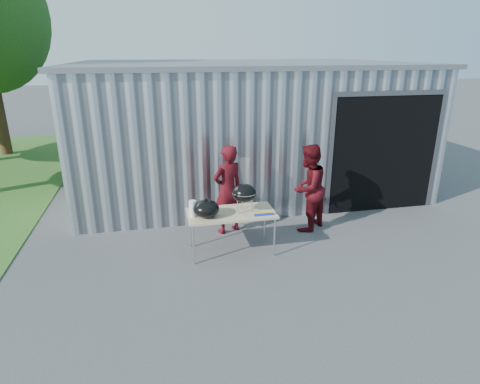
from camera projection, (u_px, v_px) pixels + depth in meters
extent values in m
plane|color=#424244|center=(253.00, 261.00, 6.80)|extent=(80.00, 80.00, 0.00)
cube|color=silver|center=(241.00, 124.00, 10.79)|extent=(8.00, 6.00, 3.00)
cube|color=slate|center=(241.00, 64.00, 10.27)|extent=(8.20, 6.20, 0.10)
cube|color=black|center=(370.00, 149.00, 9.13)|extent=(2.40, 1.20, 2.50)
cube|color=#4C4C51|center=(392.00, 93.00, 8.17)|extent=(2.52, 0.08, 0.10)
cylinder|color=#442D19|center=(1.00, 122.00, 13.44)|extent=(0.36, 0.36, 2.19)
cube|color=tan|center=(231.00, 213.00, 6.87)|extent=(1.50, 0.75, 0.04)
cylinder|color=silver|center=(194.00, 245.00, 6.57)|extent=(0.03, 0.03, 0.71)
cylinder|color=silver|center=(274.00, 237.00, 6.85)|extent=(0.03, 0.03, 0.71)
cylinder|color=silver|center=(190.00, 229.00, 7.15)|extent=(0.03, 0.03, 0.71)
cylinder|color=silver|center=(265.00, 223.00, 7.43)|extent=(0.03, 0.03, 0.71)
ellipsoid|color=black|center=(244.00, 193.00, 6.80)|extent=(0.41, 0.41, 0.31)
cylinder|color=silver|center=(244.00, 192.00, 6.80)|extent=(0.42, 0.42, 0.02)
cylinder|color=silver|center=(244.00, 192.00, 6.79)|extent=(0.40, 0.40, 0.01)
cylinder|color=silver|center=(242.00, 202.00, 7.00)|extent=(0.02, 0.02, 0.24)
cylinder|color=silver|center=(238.00, 207.00, 6.78)|extent=(0.02, 0.02, 0.24)
cylinder|color=silver|center=(252.00, 206.00, 6.83)|extent=(0.02, 0.02, 0.24)
cylinder|color=#D36F4B|center=(237.00, 192.00, 6.76)|extent=(0.02, 0.14, 0.02)
cylinder|color=#D36F4B|center=(239.00, 191.00, 6.77)|extent=(0.02, 0.14, 0.02)
cylinder|color=#D36F4B|center=(242.00, 191.00, 6.78)|extent=(0.02, 0.14, 0.02)
cylinder|color=#D36F4B|center=(244.00, 191.00, 6.79)|extent=(0.02, 0.14, 0.02)
cylinder|color=#D36F4B|center=(247.00, 191.00, 6.80)|extent=(0.02, 0.14, 0.02)
cylinder|color=#D36F4B|center=(249.00, 191.00, 6.80)|extent=(0.02, 0.14, 0.02)
cylinder|color=#D36F4B|center=(251.00, 190.00, 6.81)|extent=(0.02, 0.14, 0.02)
cone|color=silver|center=(244.00, 175.00, 6.69)|extent=(0.20, 0.20, 0.55)
ellipsoid|color=black|center=(206.00, 209.00, 6.64)|extent=(0.44, 0.44, 0.29)
cylinder|color=black|center=(206.00, 200.00, 6.59)|extent=(0.05, 0.05, 0.03)
cylinder|color=white|center=(193.00, 209.00, 6.64)|extent=(0.12, 0.12, 0.28)
cube|color=white|center=(198.00, 208.00, 6.90)|extent=(0.20, 0.15, 0.10)
cube|color=#1B2AB4|center=(264.00, 214.00, 6.73)|extent=(0.32, 0.05, 0.05)
cube|color=yellow|center=(264.00, 212.00, 6.72)|extent=(0.32, 0.05, 0.01)
imported|color=#45090F|center=(228.00, 190.00, 7.63)|extent=(0.74, 0.63, 1.73)
imported|color=#45090F|center=(308.00, 188.00, 7.75)|extent=(1.06, 1.02, 1.71)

